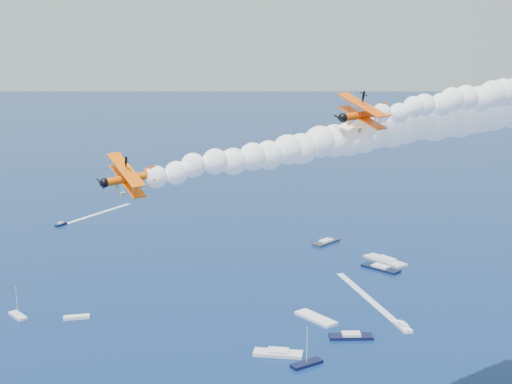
# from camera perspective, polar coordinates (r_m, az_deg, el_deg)

# --- Properties ---
(biplane_lead) EXTENTS (12.09, 12.74, 8.06)m
(biplane_lead) POSITION_cam_1_polar(r_m,az_deg,el_deg) (92.50, 8.90, 6.33)
(biplane_lead) COLOR #F44E05
(biplane_trail) EXTENTS (10.61, 11.02, 7.42)m
(biplane_trail) POSITION_cam_1_polar(r_m,az_deg,el_deg) (78.67, -10.42, 1.12)
(biplane_trail) COLOR #FF5D05
(smoke_trail_trail) EXTENTS (75.01, 73.89, 12.61)m
(smoke_trail_trail) POSITION_cam_1_polar(r_m,az_deg,el_deg) (96.81, 9.49, 4.83)
(smoke_trail_trail) COLOR white
(spectator_boats) EXTENTS (248.08, 157.22, 0.70)m
(spectator_boats) POSITION_cam_1_polar(r_m,az_deg,el_deg) (173.08, 6.82, -10.32)
(spectator_boats) COLOR white
(spectator_boats) RESTS_ON ground
(boat_wakes) EXTENTS (119.45, 115.86, 0.04)m
(boat_wakes) POSITION_cam_1_polar(r_m,az_deg,el_deg) (231.88, -4.15, -4.50)
(boat_wakes) COLOR white
(boat_wakes) RESTS_ON ground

